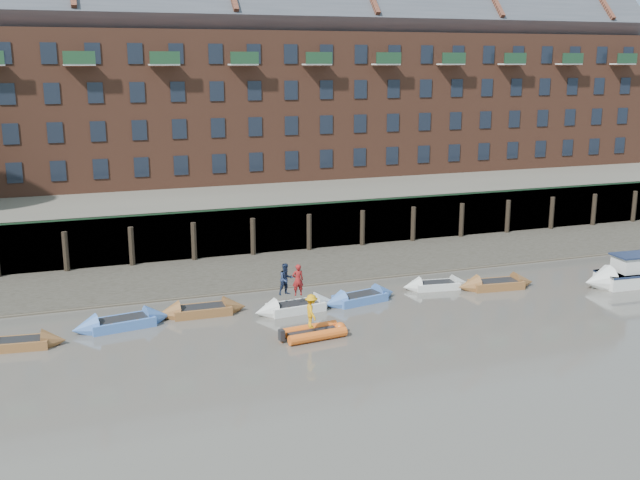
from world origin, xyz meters
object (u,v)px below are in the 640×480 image
rowboat_0 (18,344)px  rowboat_5 (436,285)px  rowboat_3 (296,307)px  motor_launch (623,276)px  rowboat_2 (202,310)px  person_rib_crew (311,311)px  rowboat_1 (122,323)px  rowboat_6 (496,284)px  rowboat_4 (360,298)px  rib_tender (316,332)px  person_rower_a (298,280)px  person_rower_b (286,279)px

rowboat_0 → rowboat_5: 22.63m
rowboat_3 → motor_launch: size_ratio=0.80×
rowboat_2 → motor_launch: size_ratio=0.79×
rowboat_3 → person_rib_crew: person_rib_crew is taller
rowboat_0 → rowboat_1: size_ratio=0.88×
rowboat_2 → rowboat_6: rowboat_6 is taller
rowboat_0 → rowboat_4: (17.43, 0.92, 0.01)m
rowboat_0 → motor_launch: (33.11, -1.45, 0.39)m
rowboat_0 → rowboat_4: size_ratio=0.93×
motor_launch → rowboat_0: bearing=0.5°
rowboat_6 → rowboat_4: bearing=-176.1°
rowboat_1 → person_rib_crew: bearing=-37.6°
rib_tender → motor_launch: bearing=-1.3°
rowboat_2 → person_rib_crew: person_rib_crew is taller
person_rib_crew → rowboat_2: bearing=44.5°
rowboat_0 → rowboat_6: 25.88m
rowboat_3 → rowboat_6: 12.22m
rowboat_0 → person_rower_a: size_ratio=2.59×
rowboat_2 → rowboat_4: size_ratio=0.99×
person_rower_a → person_rib_crew: size_ratio=1.03×
rowboat_0 → rowboat_4: bearing=9.3°
person_rower_b → rib_tender: bearing=-99.9°
person_rower_b → rowboat_6: bearing=-13.7°
rowboat_6 → rowboat_0: bearing=-172.7°
motor_launch → person_rib_crew: 20.05m
rowboat_1 → rowboat_3: bearing=-12.9°
rowboat_4 → motor_launch: bearing=-20.0°
rowboat_4 → person_rower_b: person_rower_b is taller
rowboat_3 → rowboat_0: bearing=176.8°
rowboat_2 → rowboat_0: bearing=-167.6°
rowboat_1 → rib_tender: rowboat_1 is taller
rowboat_3 → rowboat_6: rowboat_6 is taller
rowboat_1 → person_rib_crew: 9.58m
rowboat_4 → rowboat_6: 8.44m
person_rower_a → rowboat_1: bearing=-3.1°
rowboat_3 → person_rower_b: (-0.45, 0.25, 1.51)m
motor_launch → rowboat_1: bearing=-2.3°
person_rib_crew → rib_tender: bearing=-71.9°
rowboat_4 → motor_launch: motor_launch is taller
rowboat_2 → rib_tender: bearing=-46.8°
rowboat_0 → rowboat_1: rowboat_1 is taller
rowboat_1 → rowboat_2: bearing=-1.6°
rowboat_2 → rowboat_3: 4.90m
rowboat_2 → rib_tender: rowboat_2 is taller
person_rower_a → rowboat_3: bearing=-37.8°
rowboat_0 → person_rower_a: 13.84m
person_rower_a → rib_tender: bearing=85.6°
rowboat_5 → person_rower_a: bearing=-164.5°
rowboat_3 → rowboat_4: bearing=-1.5°
motor_launch → rowboat_5: bearing=-13.8°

